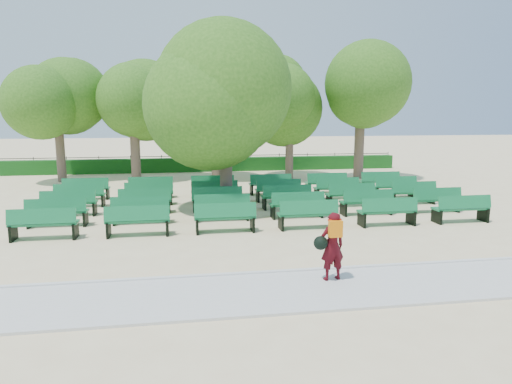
# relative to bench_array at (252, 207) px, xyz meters

# --- Properties ---
(ground) EXTENTS (120.00, 120.00, 0.00)m
(ground) POSITION_rel_bench_array_xyz_m (-1.03, -1.27, -0.10)
(ground) COLOR beige
(paving) EXTENTS (30.00, 2.20, 0.06)m
(paving) POSITION_rel_bench_array_xyz_m (-1.03, -8.67, -0.07)
(paving) COLOR silver
(paving) RESTS_ON ground
(curb) EXTENTS (30.00, 0.12, 0.10)m
(curb) POSITION_rel_bench_array_xyz_m (-1.03, -7.52, -0.05)
(curb) COLOR silver
(curb) RESTS_ON ground
(hedge) EXTENTS (26.00, 0.70, 0.90)m
(hedge) POSITION_rel_bench_array_xyz_m (-1.03, 12.73, 0.35)
(hedge) COLOR #144E17
(hedge) RESTS_ON ground
(fence) EXTENTS (26.00, 0.10, 1.02)m
(fence) POSITION_rel_bench_array_xyz_m (-1.03, 13.13, -0.10)
(fence) COLOR black
(fence) RESTS_ON ground
(tree_line) EXTENTS (21.80, 6.80, 7.04)m
(tree_line) POSITION_rel_bench_array_xyz_m (-1.03, 8.73, -0.10)
(tree_line) COLOR #3B6E1D
(tree_line) RESTS_ON ground
(bench_array) EXTENTS (2.02, 0.78, 1.24)m
(bench_array) POSITION_rel_bench_array_xyz_m (0.00, 0.00, 0.00)
(bench_array) COLOR #136D3B
(bench_array) RESTS_ON ground
(tree_among) EXTENTS (5.00, 5.00, 6.78)m
(tree_among) POSITION_rel_bench_array_xyz_m (-0.97, 0.40, 4.41)
(tree_among) COLOR brown
(tree_among) RESTS_ON ground
(person) EXTENTS (0.76, 0.48, 1.57)m
(person) POSITION_rel_bench_array_xyz_m (0.55, -8.21, 0.77)
(person) COLOR #41090F
(person) RESTS_ON ground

